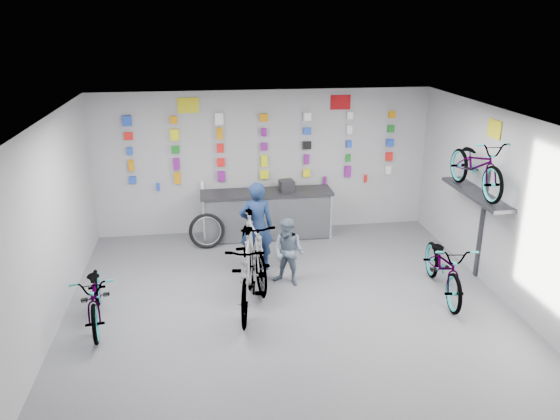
{
  "coord_description": "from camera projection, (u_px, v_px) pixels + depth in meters",
  "views": [
    {
      "loc": [
        -1.22,
        -7.04,
        4.37
      ],
      "look_at": [
        -0.02,
        1.4,
        1.35
      ],
      "focal_mm": 35.0,
      "sensor_mm": 36.0,
      "label": 1
    }
  ],
  "objects": [
    {
      "name": "sign_right",
      "position": [
        341.0,
        102.0,
        11.21
      ],
      "size": [
        0.42,
        0.02,
        0.3
      ],
      "primitive_type": "cube",
      "color": "#B30F14",
      "rests_on": "wall_back"
    },
    {
      "name": "bike_service",
      "position": [
        253.0,
        248.0,
        9.42
      ],
      "size": [
        0.78,
        2.06,
        1.21
      ],
      "primitive_type": "imported",
      "rotation": [
        0.0,
        0.0,
        0.11
      ],
      "color": "gray",
      "rests_on": "floor"
    },
    {
      "name": "floor",
      "position": [
        295.0,
        325.0,
        8.19
      ],
      "size": [
        8.0,
        8.0,
        0.0
      ],
      "primitive_type": "plane",
      "color": "#535358",
      "rests_on": "ground"
    },
    {
      "name": "bike_left",
      "position": [
        96.0,
        295.0,
        8.14
      ],
      "size": [
        0.85,
        1.79,
        0.91
      ],
      "primitive_type": "imported",
      "rotation": [
        0.0,
        0.0,
        0.15
      ],
      "color": "gray",
      "rests_on": "floor"
    },
    {
      "name": "wall_back",
      "position": [
        264.0,
        162.0,
        11.42
      ],
      "size": [
        7.0,
        0.0,
        7.0
      ],
      "primitive_type": "plane",
      "rotation": [
        1.57,
        0.0,
        0.0
      ],
      "color": "#B0B0B2",
      "rests_on": "floor"
    },
    {
      "name": "wall_right",
      "position": [
        526.0,
        221.0,
        8.15
      ],
      "size": [
        0.0,
        8.0,
        8.0
      ],
      "primitive_type": "plane",
      "rotation": [
        1.57,
        0.0,
        -1.57
      ],
      "color": "#B0B0B2",
      "rests_on": "floor"
    },
    {
      "name": "customer",
      "position": [
        288.0,
        252.0,
        9.28
      ],
      "size": [
        0.73,
        0.69,
        1.19
      ],
      "primitive_type": "imported",
      "rotation": [
        0.0,
        0.0,
        -0.57
      ],
      "color": "slate",
      "rests_on": "floor"
    },
    {
      "name": "register",
      "position": [
        287.0,
        185.0,
        11.19
      ],
      "size": [
        0.31,
        0.33,
        0.22
      ],
      "primitive_type": "cube",
      "rotation": [
        0.0,
        0.0,
        0.1
      ],
      "color": "black",
      "rests_on": "counter"
    },
    {
      "name": "merch_wall",
      "position": [
        258.0,
        150.0,
        11.24
      ],
      "size": [
        5.57,
        0.08,
        1.56
      ],
      "color": "blue",
      "rests_on": "wall_back"
    },
    {
      "name": "wall_left",
      "position": [
        36.0,
        246.0,
        7.23
      ],
      "size": [
        0.0,
        8.0,
        8.0
      ],
      "primitive_type": "plane",
      "rotation": [
        1.57,
        0.0,
        1.57
      ],
      "color": "#B0B0B2",
      "rests_on": "floor"
    },
    {
      "name": "bike_center",
      "position": [
        247.0,
        272.0,
        8.52
      ],
      "size": [
        0.88,
        2.09,
        1.22
      ],
      "primitive_type": "imported",
      "rotation": [
        0.0,
        0.0,
        -0.15
      ],
      "color": "gray",
      "rests_on": "floor"
    },
    {
      "name": "sign_left",
      "position": [
        188.0,
        105.0,
        10.8
      ],
      "size": [
        0.42,
        0.02,
        0.3
      ],
      "primitive_type": "cube",
      "color": "yellow",
      "rests_on": "wall_back"
    },
    {
      "name": "sign_side",
      "position": [
        494.0,
        129.0,
        8.88
      ],
      "size": [
        0.02,
        0.4,
        0.3
      ],
      "primitive_type": "cube",
      "color": "yellow",
      "rests_on": "wall_right"
    },
    {
      "name": "clerk",
      "position": [
        256.0,
        227.0,
        9.76
      ],
      "size": [
        0.62,
        0.42,
        1.66
      ],
      "primitive_type": "imported",
      "rotation": [
        0.0,
        0.0,
        3.17
      ],
      "color": "#142549",
      "rests_on": "floor"
    },
    {
      "name": "bike_wall",
      "position": [
        477.0,
        165.0,
        9.05
      ],
      "size": [
        0.63,
        1.8,
        0.95
      ],
      "primitive_type": "imported",
      "color": "gray",
      "rests_on": "wall_bracket"
    },
    {
      "name": "ceiling",
      "position": [
        297.0,
        127.0,
        7.19
      ],
      "size": [
        8.0,
        8.0,
        0.0
      ],
      "primitive_type": "plane",
      "rotation": [
        3.14,
        0.0,
        0.0
      ],
      "color": "white",
      "rests_on": "wall_back"
    },
    {
      "name": "spare_wheel",
      "position": [
        207.0,
        231.0,
        10.87
      ],
      "size": [
        0.72,
        0.25,
        0.71
      ],
      "rotation": [
        0.0,
        0.0,
        0.03
      ],
      "color": "black",
      "rests_on": "floor"
    },
    {
      "name": "bike_right",
      "position": [
        444.0,
        266.0,
        8.99
      ],
      "size": [
        0.89,
        1.96,
        1.0
      ],
      "primitive_type": "imported",
      "rotation": [
        0.0,
        0.0,
        -0.12
      ],
      "color": "gray",
      "rests_on": "floor"
    },
    {
      "name": "wall_bracket",
      "position": [
        477.0,
        198.0,
        9.26
      ],
      "size": [
        0.39,
        1.9,
        2.0
      ],
      "color": "#333338",
      "rests_on": "wall_right"
    },
    {
      "name": "counter",
      "position": [
        267.0,
        215.0,
        11.33
      ],
      "size": [
        2.7,
        0.66,
        1.0
      ],
      "color": "black",
      "rests_on": "floor"
    }
  ]
}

